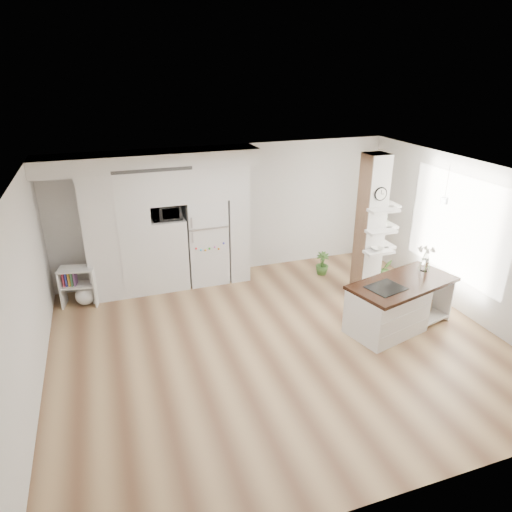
{
  "coord_description": "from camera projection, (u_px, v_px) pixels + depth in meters",
  "views": [
    {
      "loc": [
        -2.36,
        -5.74,
        4.15
      ],
      "look_at": [
        -0.07,
        0.9,
        1.18
      ],
      "focal_mm": 32.0,
      "sensor_mm": 36.0,
      "label": 1
    }
  ],
  "objects": [
    {
      "name": "pendant_light",
      "position": [
        378.0,
        204.0,
        7.14
      ],
      "size": [
        0.12,
        0.12,
        0.1
      ],
      "primitive_type": "cylinder",
      "color": "white",
      "rests_on": "room"
    },
    {
      "name": "refrigerator",
      "position": [
        206.0,
        240.0,
        9.16
      ],
      "size": [
        0.78,
        0.69,
        1.75
      ],
      "color": "white",
      "rests_on": "floor"
    },
    {
      "name": "cabinet_wall",
      "position": [
        157.0,
        215.0,
        8.63
      ],
      "size": [
        4.0,
        0.71,
        2.7
      ],
      "color": "white",
      "rests_on": "floor"
    },
    {
      "name": "floor",
      "position": [
        279.0,
        344.0,
        7.32
      ],
      "size": [
        7.0,
        6.0,
        0.01
      ],
      "primitive_type": "cube",
      "color": "tan",
      "rests_on": "ground"
    },
    {
      "name": "decor_bowl",
      "position": [
        378.0,
        249.0,
        8.41
      ],
      "size": [
        0.22,
        0.22,
        0.05
      ],
      "primitive_type": "imported",
      "color": "white",
      "rests_on": "column"
    },
    {
      "name": "column",
      "position": [
        376.0,
        227.0,
        8.5
      ],
      "size": [
        0.69,
        0.9,
        2.7
      ],
      "color": "silver",
      "rests_on": "floor"
    },
    {
      "name": "kitchen_island",
      "position": [
        392.0,
        306.0,
        7.56
      ],
      "size": [
        2.02,
        1.32,
        1.41
      ],
      "rotation": [
        0.0,
        0.0,
        0.26
      ],
      "color": "white",
      "rests_on": "floor"
    },
    {
      "name": "floor_plant_b",
      "position": [
        322.0,
        263.0,
        9.67
      ],
      "size": [
        0.36,
        0.36,
        0.49
      ],
      "primitive_type": "imported",
      "rotation": [
        0.0,
        0.0,
        -0.4
      ],
      "color": "#3D6A2A",
      "rests_on": "floor"
    },
    {
      "name": "microwave",
      "position": [
        166.0,
        212.0,
        8.62
      ],
      "size": [
        0.54,
        0.37,
        0.3
      ],
      "primitive_type": "imported",
      "color": "#2D2D2D",
      "rests_on": "cabinet_wall"
    },
    {
      "name": "room",
      "position": [
        281.0,
        236.0,
        6.6
      ],
      "size": [
        7.04,
        6.04,
        2.72
      ],
      "color": "white",
      "rests_on": "ground"
    },
    {
      "name": "shelf_plant",
      "position": [
        384.0,
        214.0,
        8.65
      ],
      "size": [
        0.27,
        0.23,
        0.3
      ],
      "primitive_type": "imported",
      "color": "#3D6A2A",
      "rests_on": "column"
    },
    {
      "name": "bookshelf",
      "position": [
        81.0,
        289.0,
        8.41
      ],
      "size": [
        0.69,
        0.48,
        0.75
      ],
      "rotation": [
        0.0,
        0.0,
        -0.2
      ],
      "color": "white",
      "rests_on": "floor"
    },
    {
      "name": "floor_plant_a",
      "position": [
        386.0,
        269.0,
        9.47
      ],
      "size": [
        0.27,
        0.23,
        0.44
      ],
      "primitive_type": "imported",
      "rotation": [
        0.0,
        0.0,
        -0.16
      ],
      "color": "#3D6A2A",
      "rests_on": "floor"
    },
    {
      "name": "window",
      "position": [
        457.0,
        227.0,
        8.04
      ],
      "size": [
        0.0,
        2.4,
        2.4
      ],
      "primitive_type": "plane",
      "rotation": [
        1.57,
        0.0,
        -1.57
      ],
      "color": "white",
      "rests_on": "room"
    }
  ]
}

